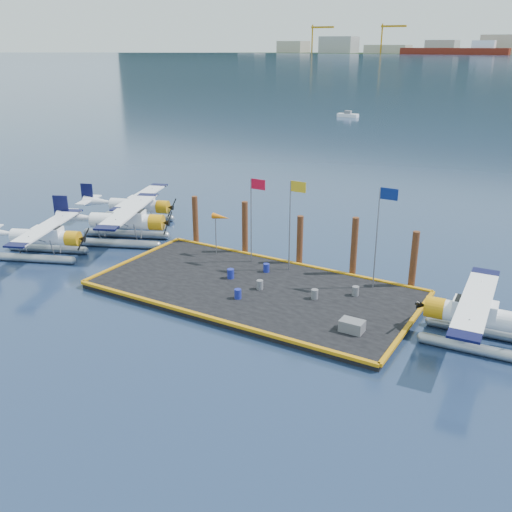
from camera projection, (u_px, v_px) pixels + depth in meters
The scene contains 23 objects.
ground at pixel (254, 293), 36.31m from camera, with size 4000.00×4000.00×0.00m, color #162343.
dock at pixel (254, 290), 36.24m from camera, with size 20.00×10.00×0.40m, color black.
dock_bumpers at pixel (254, 286), 36.14m from camera, with size 20.25×10.25×0.18m, color #C4800B, non-canonical shape.
seaplane_a at pixel (44, 239), 41.88m from camera, with size 8.51×8.99×3.26m.
seaplane_b at pixel (125, 223), 44.94m from camera, with size 9.58×10.10×3.68m.
seaplane_c at pixel (138, 207), 49.89m from camera, with size 8.72×9.31×3.34m.
seaplane_d at pixel (482, 319), 29.56m from camera, with size 8.64×9.53×3.38m.
drum_0 at pixel (231, 274), 37.43m from camera, with size 0.46×0.46×0.64m, color navy.
drum_1 at pixel (260, 285), 35.79m from camera, with size 0.42×0.42×0.59m, color slate.
drum_2 at pixel (315, 294), 34.43m from camera, with size 0.43×0.43×0.60m, color slate.
drum_3 at pixel (238, 294), 34.47m from camera, with size 0.43×0.43×0.60m, color navy.
drum_4 at pixel (356, 291), 34.88m from camera, with size 0.42×0.42×0.59m, color slate.
drum_5 at pixel (266, 268), 38.49m from camera, with size 0.41×0.41×0.58m, color navy.
crate at pixel (352, 326), 30.53m from camera, with size 1.27×0.84×0.63m, color slate.
flagpole_red at pixel (254, 207), 38.93m from camera, with size 1.14×0.08×6.00m.
flagpole_yellow at pixel (293, 212), 37.46m from camera, with size 1.14×0.08×6.20m.
flagpole_blue at pixel (381, 223), 34.55m from camera, with size 1.14×0.08×6.50m.
windsock at pixel (221, 218), 40.65m from camera, with size 1.40×0.44×3.12m.
piling_0 at pixel (195, 222), 44.02m from camera, with size 0.44×0.44×4.00m, color #442613.
piling_1 at pixel (245, 229), 41.84m from camera, with size 0.44×0.44×4.20m, color #442613.
piling_2 at pixel (300, 242), 39.77m from camera, with size 0.44×0.44×3.80m, color #442613.
piling_3 at pixel (354, 249), 37.77m from camera, with size 0.44×0.44×4.30m, color #442613.
piling_4 at pixel (414, 262), 35.92m from camera, with size 0.44×0.44×4.00m, color #442613.
Camera 1 is at (17.00, -28.51, 14.91)m, focal length 40.00 mm.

